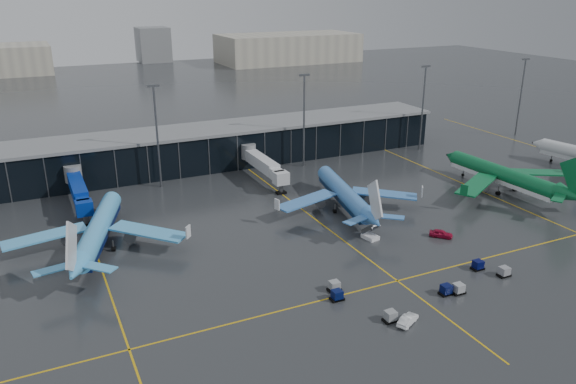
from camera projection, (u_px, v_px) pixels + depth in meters
name	position (u px, v px, depth m)	size (l,w,h in m)	color
ground	(305.00, 256.00, 104.32)	(600.00, 600.00, 0.00)	#282B2D
terminal_pier	(204.00, 147.00, 155.03)	(142.00, 17.00, 10.70)	black
jet_bridges	(78.00, 190.00, 125.12)	(94.00, 27.50, 7.20)	#595B60
flood_masts	(235.00, 125.00, 143.97)	(203.00, 0.50, 25.50)	#595B60
distant_hangars	(180.00, 52.00, 350.42)	(260.00, 71.00, 22.00)	#B2AD99
taxi_lines	(325.00, 226.00, 117.34)	(220.00, 120.00, 0.02)	gold
airliner_arkefly	(97.00, 217.00, 105.79)	(35.92, 40.91, 12.57)	#46A6E5
airliner_klm_near	(344.00, 183.00, 124.58)	(34.49, 39.28, 12.07)	#3D7BC8
airliner_aer_lingus	(503.00, 165.00, 135.74)	(37.38, 42.57, 13.08)	#0C6434
baggage_carts	(423.00, 287.00, 92.09)	(32.30, 12.93, 1.70)	black
mobile_airstair	(370.00, 235.00, 111.35)	(2.73, 3.54, 3.45)	white
service_van_red	(441.00, 234.00, 112.04)	(1.84, 4.57, 1.56)	#A30C2E
service_van_white	(408.00, 320.00, 83.21)	(1.53, 4.40, 1.45)	white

